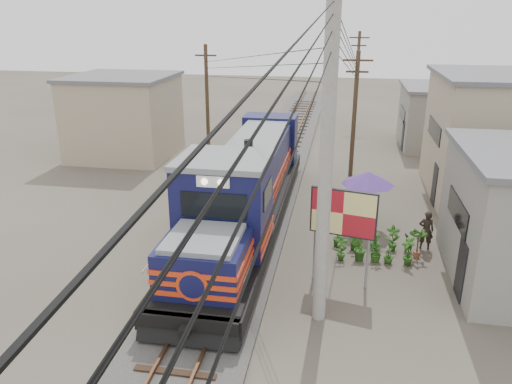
% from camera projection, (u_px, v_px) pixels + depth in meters
% --- Properties ---
extents(ground, '(120.00, 120.00, 0.00)m').
position_uv_depth(ground, '(213.00, 298.00, 16.54)').
color(ground, '#473F35').
rests_on(ground, ground).
extents(ballast, '(3.60, 70.00, 0.16)m').
position_uv_depth(ballast, '(262.00, 194.00, 25.77)').
color(ballast, '#595651').
rests_on(ballast, ground).
extents(track, '(1.15, 70.00, 0.12)m').
position_uv_depth(track, '(262.00, 190.00, 25.71)').
color(track, '#51331E').
rests_on(track, ground).
extents(locomotive, '(3.13, 17.05, 4.23)m').
position_uv_depth(locomotive, '(246.00, 189.00, 21.19)').
color(locomotive, black).
rests_on(locomotive, ground).
extents(utility_pole_main, '(0.40, 0.40, 10.00)m').
position_uv_depth(utility_pole_main, '(326.00, 163.00, 13.80)').
color(utility_pole_main, '#9E9B93').
rests_on(utility_pole_main, ground).
extents(wooden_pole_mid, '(1.60, 0.24, 7.00)m').
position_uv_depth(wooden_pole_mid, '(354.00, 113.00, 27.52)').
color(wooden_pole_mid, '#4C3826').
rests_on(wooden_pole_mid, ground).
extents(wooden_pole_far, '(1.60, 0.24, 7.50)m').
position_uv_depth(wooden_pole_far, '(357.00, 77.00, 40.34)').
color(wooden_pole_far, '#4C3826').
rests_on(wooden_pole_far, ground).
extents(wooden_pole_left, '(1.60, 0.24, 7.00)m').
position_uv_depth(wooden_pole_left, '(207.00, 97.00, 32.77)').
color(wooden_pole_left, '#4C3826').
rests_on(wooden_pole_left, ground).
extents(power_lines, '(9.65, 19.00, 3.30)m').
position_uv_depth(power_lines, '(254.00, 45.00, 21.85)').
color(power_lines, black).
rests_on(power_lines, ground).
extents(shophouse_back, '(6.30, 6.30, 4.20)m').
position_uv_depth(shophouse_back, '(447.00, 117.00, 34.40)').
color(shophouse_back, gray).
rests_on(shophouse_back, ground).
extents(shophouse_left, '(6.30, 6.30, 5.20)m').
position_uv_depth(shophouse_left, '(124.00, 116.00, 32.10)').
color(shophouse_left, tan).
rests_on(shophouse_left, ground).
extents(billboard, '(2.22, 0.61, 3.47)m').
position_uv_depth(billboard, '(343.00, 216.00, 16.58)').
color(billboard, '#99999E').
rests_on(billboard, ground).
extents(market_umbrella, '(2.30, 2.30, 2.53)m').
position_uv_depth(market_umbrella, '(368.00, 178.00, 21.34)').
color(market_umbrella, black).
rests_on(market_umbrella, ground).
extents(vendor, '(0.61, 0.42, 1.61)m').
position_uv_depth(vendor, '(426.00, 230.00, 19.72)').
color(vendor, black).
rests_on(vendor, ground).
extents(plant_nursery, '(3.23, 1.77, 1.14)m').
position_uv_depth(plant_nursery, '(374.00, 246.00, 19.23)').
color(plant_nursery, '#275418').
rests_on(plant_nursery, ground).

